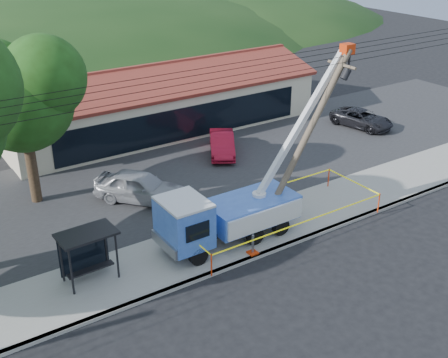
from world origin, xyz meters
The scene contains 15 objects.
ground centered at (0.00, 0.00, 0.00)m, with size 120.00×120.00×0.00m, color black.
curb centered at (0.00, 2.10, 0.07)m, with size 60.00×0.25×0.15m, color gray.
sidewalk centered at (0.00, 4.00, 0.07)m, with size 60.00×4.00×0.15m, color gray.
parking_lot centered at (0.00, 12.00, 0.05)m, with size 60.00×12.00×0.10m, color #28282B.
strip_mall centered at (4.00, 19.98, 1.88)m, with size 22.50×8.53×4.67m.
tree_lot centered at (-7.00, 13.00, 6.21)m, with size 6.30×5.60×8.94m.
hill_center centered at (10.00, 55.00, 0.00)m, with size 89.60×64.00×32.00m, color black.
hill_east centered at (30.00, 55.00, 0.00)m, with size 72.80×52.00×26.00m, color black.
utility_truck centered at (-0.83, 3.94, 1.62)m, with size 10.23×3.67×8.45m.
leaning_pole centered at (3.57, 3.61, 4.68)m, with size 5.25×1.77×8.37m.
bus_shelter centered at (-7.29, 4.62, 1.79)m, with size 2.39×1.52×2.26m.
caution_tape centered at (2.07, 3.70, 0.94)m, with size 10.16×3.74×1.08m.
car_silver centered at (-2.37, 9.92, 0.00)m, with size 1.95×4.85×1.65m, color #9FA0A6.
car_red centered at (4.84, 12.90, 0.00)m, with size 1.48×4.24×1.40m, color maroon.
car_dark centered at (16.00, 11.56, 0.00)m, with size 2.10×4.55×1.26m, color black.
Camera 1 is at (-13.44, -14.84, 14.00)m, focal length 45.00 mm.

